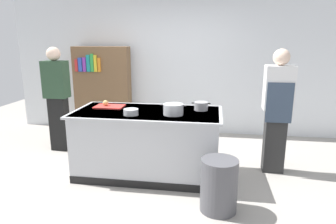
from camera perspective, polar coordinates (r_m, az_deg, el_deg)
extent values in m
plane|color=#9E9991|center=(4.34, -3.75, -11.49)|extent=(10.00, 10.00, 0.00)
cube|color=silver|center=(6.00, 0.44, 10.44)|extent=(6.40, 0.12, 3.00)
cube|color=#B7BABF|center=(4.16, -3.85, -5.88)|extent=(1.90, 0.90, 0.90)
cube|color=#B7BABF|center=(4.04, -3.94, -0.05)|extent=(1.98, 0.98, 0.03)
cube|color=black|center=(3.92, -5.24, -13.61)|extent=(1.90, 0.01, 0.10)
cube|color=red|center=(4.34, -11.04, 1.02)|extent=(0.40, 0.28, 0.02)
sphere|color=tan|center=(4.35, -11.76, 1.69)|extent=(0.08, 0.08, 0.08)
cylinder|color=#B7BABF|center=(3.83, 1.02, 0.51)|extent=(0.26, 0.26, 0.14)
cube|color=black|center=(3.84, -1.10, 1.30)|extent=(0.04, 0.02, 0.01)
cube|color=black|center=(3.80, 3.16, 1.16)|extent=(0.04, 0.02, 0.01)
cylinder|color=#99999E|center=(4.10, 6.29, 1.12)|extent=(0.19, 0.19, 0.11)
cube|color=black|center=(4.09, 4.79, 1.71)|extent=(0.04, 0.02, 0.01)
cube|color=black|center=(4.08, 7.82, 1.61)|extent=(0.04, 0.02, 0.01)
cylinder|color=#B7BABF|center=(3.85, -7.04, 0.00)|extent=(0.19, 0.19, 0.08)
cylinder|color=#4C4C51|center=(3.41, 9.62, -13.52)|extent=(0.40, 0.40, 0.59)
cube|color=#292929|center=(4.49, 19.48, -5.17)|extent=(0.28, 0.20, 0.90)
cube|color=silver|center=(4.32, 20.27, 4.29)|extent=(0.38, 0.24, 0.60)
sphere|color=beige|center=(4.28, 20.73, 9.71)|extent=(0.22, 0.22, 0.22)
cube|color=#38475B|center=(4.23, 20.39, 1.61)|extent=(0.34, 0.02, 0.54)
cube|color=black|center=(5.39, -19.85, -2.09)|extent=(0.28, 0.20, 0.90)
cube|color=#29432E|center=(5.25, -20.52, 5.81)|extent=(0.38, 0.24, 0.60)
sphere|color=beige|center=(5.22, -20.90, 10.27)|extent=(0.22, 0.22, 0.22)
cube|color=brown|center=(6.12, -12.26, 4.06)|extent=(1.10, 0.28, 1.70)
cube|color=red|center=(6.08, -16.97, 8.45)|extent=(0.06, 0.03, 0.23)
cube|color=#3351B7|center=(6.05, -16.32, 8.61)|extent=(0.08, 0.03, 0.26)
cube|color=purple|center=(6.01, -15.58, 8.66)|extent=(0.06, 0.03, 0.27)
cube|color=teal|center=(5.98, -14.87, 8.91)|extent=(0.07, 0.03, 0.32)
cube|color=green|center=(5.95, -14.22, 9.02)|extent=(0.06, 0.03, 0.33)
cube|color=yellow|center=(5.92, -13.60, 8.93)|extent=(0.06, 0.03, 0.31)
cube|color=orange|center=(5.90, -12.93, 8.70)|extent=(0.05, 0.03, 0.26)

